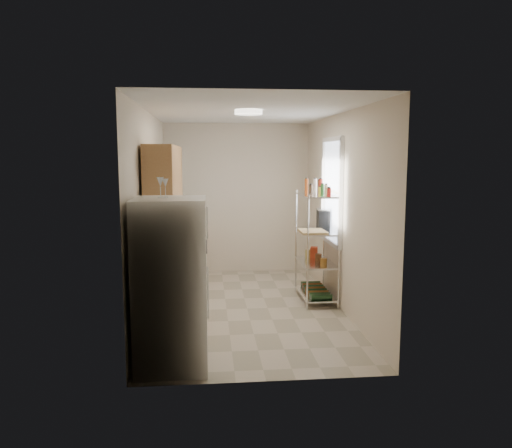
{
  "coord_description": "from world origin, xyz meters",
  "views": [
    {
      "loc": [
        -0.51,
        -6.48,
        2.04
      ],
      "look_at": [
        0.15,
        0.25,
        1.12
      ],
      "focal_mm": 35.0,
      "sensor_mm": 36.0,
      "label": 1
    }
  ],
  "objects_px": {
    "rice_cooker": "(176,229)",
    "frying_pan_large": "(172,235)",
    "cutting_board": "(312,232)",
    "espresso_machine": "(323,219)",
    "refrigerator": "(171,284)"
  },
  "relations": [
    {
      "from": "refrigerator",
      "to": "cutting_board",
      "type": "distance_m",
      "value": 2.57
    },
    {
      "from": "frying_pan_large",
      "to": "refrigerator",
      "type": "bearing_deg",
      "value": -74.47
    },
    {
      "from": "cutting_board",
      "to": "espresso_machine",
      "type": "bearing_deg",
      "value": 58.2
    },
    {
      "from": "refrigerator",
      "to": "espresso_machine",
      "type": "bearing_deg",
      "value": 48.05
    },
    {
      "from": "refrigerator",
      "to": "espresso_machine",
      "type": "xyz_separation_m",
      "value": [
        2.0,
        2.22,
        0.33
      ]
    },
    {
      "from": "refrigerator",
      "to": "frying_pan_large",
      "type": "height_order",
      "value": "refrigerator"
    },
    {
      "from": "cutting_board",
      "to": "frying_pan_large",
      "type": "bearing_deg",
      "value": 163.55
    },
    {
      "from": "refrigerator",
      "to": "frying_pan_large",
      "type": "bearing_deg",
      "value": 93.62
    },
    {
      "from": "rice_cooker",
      "to": "espresso_machine",
      "type": "bearing_deg",
      "value": -4.05
    },
    {
      "from": "refrigerator",
      "to": "frying_pan_large",
      "type": "distance_m",
      "value": 2.42
    },
    {
      "from": "frying_pan_large",
      "to": "cutting_board",
      "type": "bearing_deg",
      "value": -4.54
    },
    {
      "from": "refrigerator",
      "to": "cutting_board",
      "type": "relative_size",
      "value": 3.73
    },
    {
      "from": "cutting_board",
      "to": "espresso_machine",
      "type": "relative_size",
      "value": 1.56
    },
    {
      "from": "rice_cooker",
      "to": "frying_pan_large",
      "type": "relative_size",
      "value": 1.25
    },
    {
      "from": "frying_pan_large",
      "to": "cutting_board",
      "type": "relative_size",
      "value": 0.52
    }
  ]
}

